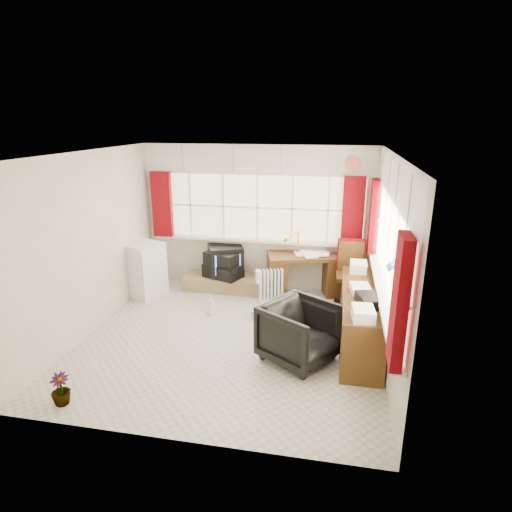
# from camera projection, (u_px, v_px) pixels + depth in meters

# --- Properties ---
(ground) EXTENTS (4.00, 4.00, 0.00)m
(ground) POSITION_uv_depth(u_px,v_px,m) (231.00, 339.00, 5.91)
(ground) COLOR beige
(ground) RESTS_ON ground
(room_walls) EXTENTS (4.00, 4.00, 4.00)m
(room_walls) POSITION_uv_depth(u_px,v_px,m) (228.00, 234.00, 5.45)
(room_walls) COLOR beige
(room_walls) RESTS_ON ground
(window_back) EXTENTS (3.70, 0.12, 3.60)m
(window_back) POSITION_uv_depth(u_px,v_px,m) (257.00, 237.00, 7.44)
(window_back) COLOR #FFF4C9
(window_back) RESTS_ON room_walls
(window_right) EXTENTS (0.12, 3.70, 3.60)m
(window_right) POSITION_uv_depth(u_px,v_px,m) (382.00, 285.00, 5.27)
(window_right) COLOR #FFF4C9
(window_right) RESTS_ON room_walls
(curtains) EXTENTS (3.83, 3.83, 1.15)m
(curtains) POSITION_uv_depth(u_px,v_px,m) (307.00, 224.00, 6.16)
(curtains) COLOR maroon
(curtains) RESTS_ON room_walls
(overhead_cabinets) EXTENTS (3.98, 3.98, 0.48)m
(overhead_cabinets) POSITION_uv_depth(u_px,v_px,m) (313.00, 168.00, 5.96)
(overhead_cabinets) COLOR white
(overhead_cabinets) RESTS_ON room_walls
(desk) EXTENTS (1.36, 0.92, 0.76)m
(desk) POSITION_uv_depth(u_px,v_px,m) (305.00, 272.00, 7.32)
(desk) COLOR #583514
(desk) RESTS_ON ground
(desk_lamp) EXTENTS (0.18, 0.16, 0.43)m
(desk_lamp) POSITION_uv_depth(u_px,v_px,m) (298.00, 238.00, 7.09)
(desk_lamp) COLOR yellow
(desk_lamp) RESTS_ON desk
(task_chair) EXTENTS (0.47, 0.50, 1.09)m
(task_chair) POSITION_uv_depth(u_px,v_px,m) (350.00, 271.00, 6.83)
(task_chair) COLOR black
(task_chair) RESTS_ON ground
(office_chair) EXTENTS (1.13, 1.12, 0.75)m
(office_chair) POSITION_uv_depth(u_px,v_px,m) (300.00, 333.00, 5.29)
(office_chair) COLOR black
(office_chair) RESTS_ON ground
(radiator) EXTENTS (0.42, 0.30, 0.59)m
(radiator) POSITION_uv_depth(u_px,v_px,m) (271.00, 290.00, 6.97)
(radiator) COLOR white
(radiator) RESTS_ON ground
(credenza) EXTENTS (0.50, 2.00, 0.85)m
(credenza) POSITION_uv_depth(u_px,v_px,m) (360.00, 318.00, 5.67)
(credenza) COLOR #583514
(credenza) RESTS_ON ground
(file_tray) EXTENTS (0.38, 0.44, 0.12)m
(file_tray) POSITION_uv_depth(u_px,v_px,m) (371.00, 300.00, 5.16)
(file_tray) COLOR black
(file_tray) RESTS_ON credenza
(tv_bench) EXTENTS (1.40, 0.50, 0.25)m
(tv_bench) POSITION_uv_depth(u_px,v_px,m) (224.00, 283.00, 7.58)
(tv_bench) COLOR olive
(tv_bench) RESTS_ON ground
(crt_tv) EXTENTS (0.74, 0.71, 0.52)m
(crt_tv) POSITION_uv_depth(u_px,v_px,m) (226.00, 260.00, 7.57)
(crt_tv) COLOR black
(crt_tv) RESTS_ON tv_bench
(hifi_stack) EXTENTS (0.74, 0.61, 0.46)m
(hifi_stack) POSITION_uv_depth(u_px,v_px,m) (223.00, 265.00, 7.45)
(hifi_stack) COLOR black
(hifi_stack) RESTS_ON tv_bench
(mini_fridge) EXTENTS (0.71, 0.72, 0.93)m
(mini_fridge) POSITION_uv_depth(u_px,v_px,m) (145.00, 270.00, 7.23)
(mini_fridge) COLOR white
(mini_fridge) RESTS_ON ground
(spray_bottle_a) EXTENTS (0.16, 0.16, 0.32)m
(spray_bottle_a) POSITION_uv_depth(u_px,v_px,m) (211.00, 305.00, 6.61)
(spray_bottle_a) COLOR silver
(spray_bottle_a) RESTS_ON ground
(spray_bottle_b) EXTENTS (0.10, 0.11, 0.21)m
(spray_bottle_b) POSITION_uv_depth(u_px,v_px,m) (255.00, 313.00, 6.46)
(spray_bottle_b) COLOR #96E0D7
(spray_bottle_b) RESTS_ON ground
(flower_vase) EXTENTS (0.23, 0.23, 0.36)m
(flower_vase) POSITION_uv_depth(u_px,v_px,m) (60.00, 389.00, 4.51)
(flower_vase) COLOR black
(flower_vase) RESTS_ON ground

